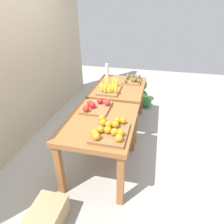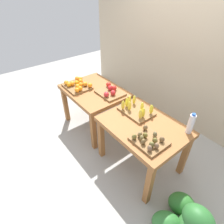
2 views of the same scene
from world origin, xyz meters
name	(u,v)px [view 1 (image 1 of 2)]	position (x,y,z in m)	size (l,w,h in m)	color
ground_plane	(111,142)	(0.00, 0.00, 0.00)	(8.00, 8.00, 0.00)	#A5A39D
back_wall	(14,39)	(0.00, 1.35, 1.50)	(4.40, 0.12, 3.00)	#C3B092
display_table_left	(100,128)	(-0.56, 0.00, 0.63)	(1.04, 0.80, 0.74)	#975D30
display_table_right	(119,92)	(0.56, 0.00, 0.63)	(1.04, 0.80, 0.74)	#975D30
orange_bin	(110,130)	(-0.78, -0.17, 0.78)	(0.46, 0.38, 0.11)	brown
apple_bin	(96,106)	(-0.29, 0.13, 0.77)	(0.40, 0.35, 0.11)	brown
banana_crate	(110,88)	(0.31, 0.10, 0.79)	(0.44, 0.32, 0.17)	brown
kiwi_bin	(132,80)	(0.80, -0.18, 0.77)	(0.36, 0.32, 0.10)	brown
water_bottle	(107,70)	(0.98, 0.31, 0.87)	(0.07, 0.07, 0.27)	silver
watermelon_pile	(139,95)	(1.47, -0.26, 0.19)	(0.64, 0.67, 0.53)	#326F32
cardboard_produce_box	(47,217)	(-1.43, 0.30, 0.12)	(0.40, 0.30, 0.24)	tan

